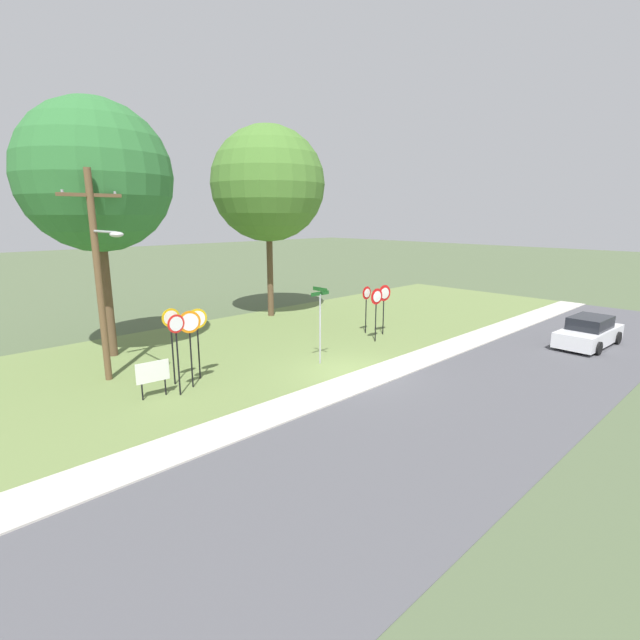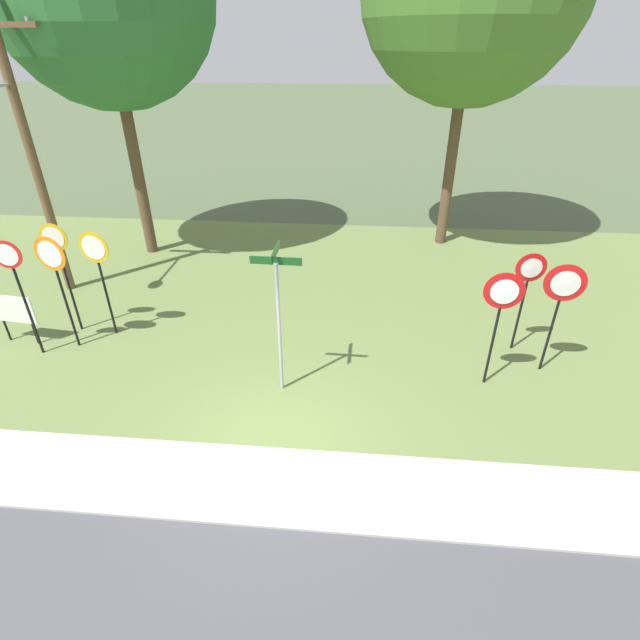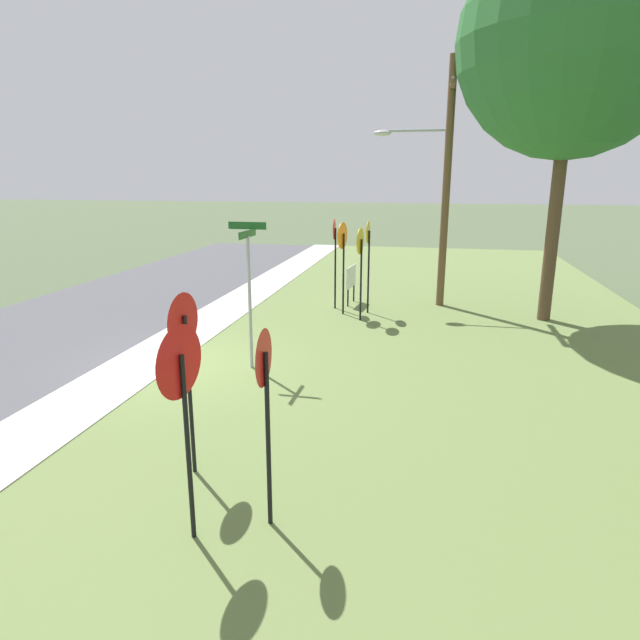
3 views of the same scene
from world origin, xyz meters
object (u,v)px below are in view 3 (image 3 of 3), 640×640
(yield_sign_near_left, at_px, (264,383))
(street_name_post, at_px, (249,284))
(yield_sign_near_right, at_px, (184,340))
(stop_sign_near_right, at_px, (343,247))
(yield_sign_far_left, at_px, (180,382))
(stop_sign_far_center, at_px, (335,246))
(stop_sign_far_left, at_px, (368,247))
(stop_sign_near_left, at_px, (360,254))
(oak_tree_left, at_px, (574,41))
(notice_board, at_px, (351,279))
(utility_pole, at_px, (441,175))

(yield_sign_near_left, bearing_deg, street_name_post, -160.74)
(yield_sign_near_left, height_order, yield_sign_near_right, yield_sign_near_right)
(stop_sign_near_right, relative_size, yield_sign_near_right, 1.07)
(yield_sign_far_left, bearing_deg, stop_sign_far_center, -168.91)
(stop_sign_far_left, bearing_deg, stop_sign_near_right, -64.45)
(stop_sign_near_right, distance_m, street_name_post, 5.26)
(stop_sign_near_left, distance_m, stop_sign_far_left, 0.97)
(stop_sign_near_right, bearing_deg, yield_sign_near_right, 7.54)
(oak_tree_left, bearing_deg, yield_sign_near_right, -33.14)
(stop_sign_near_right, height_order, stop_sign_far_left, stop_sign_far_left)
(stop_sign_far_left, relative_size, yield_sign_near_left, 1.15)
(yield_sign_near_right, bearing_deg, notice_board, -178.66)
(street_name_post, distance_m, utility_pole, 8.28)
(stop_sign_far_center, distance_m, oak_tree_left, 8.30)
(yield_sign_far_left, height_order, street_name_post, street_name_post)
(stop_sign_far_left, distance_m, stop_sign_far_center, 1.14)
(yield_sign_near_right, distance_m, notice_board, 10.88)
(stop_sign_far_left, xyz_separation_m, notice_board, (-1.09, -0.66, -1.17))
(street_name_post, relative_size, utility_pole, 0.42)
(stop_sign_near_left, height_order, yield_sign_near_right, stop_sign_near_left)
(stop_sign_far_left, distance_m, oak_tree_left, 7.51)
(oak_tree_left, bearing_deg, yield_sign_far_left, -27.60)
(yield_sign_near_left, relative_size, yield_sign_far_left, 0.95)
(street_name_post, relative_size, notice_board, 2.52)
(stop_sign_near_left, relative_size, oak_tree_left, 0.25)
(stop_sign_near_right, distance_m, stop_sign_far_center, 0.77)
(yield_sign_near_right, bearing_deg, street_name_post, -167.75)
(yield_sign_near_left, height_order, yield_sign_far_left, yield_sign_far_left)
(stop_sign_far_left, xyz_separation_m, stop_sign_far_center, (-0.36, -1.08, -0.02))
(stop_sign_near_left, relative_size, yield_sign_far_left, 1.05)
(notice_board, height_order, oak_tree_left, oak_tree_left)
(yield_sign_far_left, relative_size, oak_tree_left, 0.24)
(stop_sign_near_right, relative_size, utility_pole, 0.37)
(street_name_post, bearing_deg, utility_pole, 151.99)
(stop_sign_near_right, relative_size, oak_tree_left, 0.26)
(stop_sign_far_left, distance_m, notice_board, 1.73)
(stop_sign_far_left, relative_size, yield_sign_far_left, 1.10)
(oak_tree_left, bearing_deg, stop_sign_far_center, -91.29)
(stop_sign_far_center, bearing_deg, oak_tree_left, 84.58)
(yield_sign_near_left, xyz_separation_m, utility_pole, (-12.16, 1.95, 2.30))
(utility_pole, bearing_deg, stop_sign_near_left, -40.77)
(stop_sign_near_left, bearing_deg, stop_sign_far_left, -178.92)
(stop_sign_far_center, bearing_deg, stop_sign_near_right, 23.97)
(stop_sign_far_center, bearing_deg, utility_pole, 106.20)
(yield_sign_near_left, bearing_deg, yield_sign_near_right, -124.71)
(yield_sign_far_left, relative_size, notice_board, 2.04)
(yield_sign_far_left, relative_size, street_name_post, 0.81)
(stop_sign_far_left, height_order, yield_sign_far_left, stop_sign_far_left)
(stop_sign_near_right, distance_m, utility_pole, 3.90)
(stop_sign_far_center, xyz_separation_m, street_name_post, (5.81, -0.79, -0.12))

